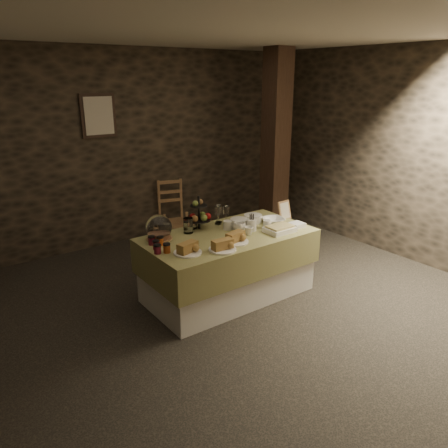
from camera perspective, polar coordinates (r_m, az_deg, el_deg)
ground_plane at (r=4.38m, az=-0.24°, el=-11.75°), size 5.50×5.00×0.01m
room_shell at (r=3.83m, az=-0.27°, el=8.81°), size 5.52×5.02×2.60m
buffet_table at (r=4.57m, az=0.54°, el=-4.80°), size 1.75×0.93×0.69m
chair at (r=6.37m, az=-6.91°, el=1.59°), size 0.47×0.46×0.64m
timber_column at (r=6.27m, az=6.75°, el=10.13°), size 0.30×0.30×2.60m
framed_picture at (r=5.92m, az=-16.08°, el=13.44°), size 0.45×0.04×0.55m
plate_stack_a at (r=4.64m, az=1.99°, el=0.10°), size 0.19×0.19×0.10m
plate_stack_b at (r=4.83m, az=3.80°, el=0.73°), size 0.20×0.20×0.08m
cutlery_holder at (r=4.56m, az=3.63°, el=-0.13°), size 0.10×0.10×0.12m
cup_a at (r=4.51m, az=2.05°, el=-0.42°), size 0.17×0.17×0.10m
cup_b at (r=4.44m, az=3.26°, el=-0.89°), size 0.09×0.09×0.08m
mug_c at (r=4.59m, az=0.48°, el=-0.15°), size 0.09×0.09×0.09m
mug_d at (r=4.64m, az=5.65°, el=-0.03°), size 0.08×0.08×0.09m
bowl at (r=4.82m, az=6.46°, el=0.46°), size 0.29×0.29×0.06m
cake_dome at (r=4.34m, az=-8.51°, el=-0.65°), size 0.26×0.26×0.26m
fruit_stand at (r=4.60m, az=-3.19°, el=1.06°), size 0.25×0.25×0.35m
bread_platter_left at (r=3.98m, az=-4.77°, el=-3.31°), size 0.26×0.26×0.11m
bread_platter_center at (r=4.04m, az=-0.20°, el=-2.91°), size 0.26×0.26×0.11m
bread_platter_right at (r=4.23m, az=1.48°, el=-1.90°), size 0.26×0.26×0.11m
jam_jars at (r=4.12m, az=-8.56°, el=-2.76°), size 0.18×0.32×0.07m
tart_dish at (r=4.55m, az=7.29°, el=-0.64°), size 0.30×0.22×0.07m
square_dish at (r=4.74m, az=9.51°, el=-0.10°), size 0.14×0.14×0.04m
menu_frame at (r=4.99m, az=7.92°, el=1.76°), size 0.17×0.08×0.22m
storage_jar_a at (r=4.49m, az=-4.70°, el=-0.20°), size 0.10×0.10×0.16m
storage_jar_b at (r=4.62m, az=-4.10°, el=0.25°), size 0.09×0.09×0.14m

